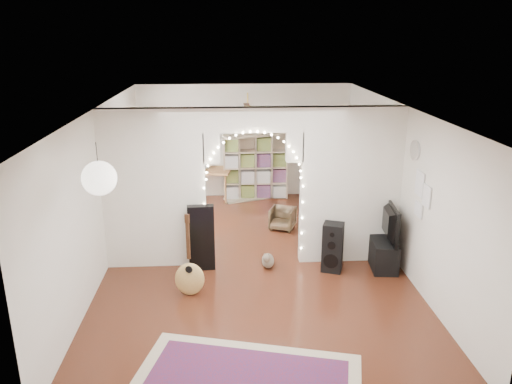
{
  "coord_description": "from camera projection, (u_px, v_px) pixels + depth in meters",
  "views": [
    {
      "loc": [
        -0.45,
        -7.97,
        3.84
      ],
      "look_at": [
        0.06,
        0.3,
        1.18
      ],
      "focal_mm": 35.0,
      "sensor_mm": 36.0,
      "label": 1
    }
  ],
  "objects": [
    {
      "name": "divider_wall",
      "position": [
        253.0,
        184.0,
        8.34
      ],
      "size": [
        5.0,
        0.2,
        2.7
      ],
      "color": "silver",
      "rests_on": "floor"
    },
    {
      "name": "ceiling_fan",
      "position": [
        248.0,
        108.0,
        9.94
      ],
      "size": [
        1.1,
        1.1,
        0.3
      ],
      "primitive_type": null,
      "color": "#B38F3B",
      "rests_on": "ceiling"
    },
    {
      "name": "picture_frames",
      "position": [
        421.0,
        195.0,
        7.51
      ],
      "size": [
        0.02,
        0.5,
        0.7
      ],
      "primitive_type": null,
      "color": "white",
      "rests_on": "wall_right"
    },
    {
      "name": "ceiling",
      "position": [
        253.0,
        107.0,
        7.95
      ],
      "size": [
        5.0,
        7.5,
        0.02
      ],
      "primitive_type": "cube",
      "color": "white",
      "rests_on": "wall_back"
    },
    {
      "name": "paper_lantern",
      "position": [
        99.0,
        178.0,
        5.69
      ],
      "size": [
        0.4,
        0.4,
        0.4
      ],
      "primitive_type": "sphere",
      "color": "white",
      "rests_on": "ceiling"
    },
    {
      "name": "wall_back",
      "position": [
        245.0,
        141.0,
        11.92
      ],
      "size": [
        5.0,
        0.02,
        2.7
      ],
      "primitive_type": "cube",
      "color": "silver",
      "rests_on": "floor"
    },
    {
      "name": "floor",
      "position": [
        254.0,
        261.0,
        8.77
      ],
      "size": [
        7.5,
        7.5,
        0.0
      ],
      "primitive_type": "plane",
      "color": "black",
      "rests_on": "ground"
    },
    {
      "name": "tabby_cat",
      "position": [
        268.0,
        260.0,
        8.49
      ],
      "size": [
        0.29,
        0.5,
        0.33
      ],
      "rotation": [
        0.0,
        0.0,
        -0.26
      ],
      "color": "brown",
      "rests_on": "floor"
    },
    {
      "name": "fairy_lights",
      "position": [
        254.0,
        179.0,
        8.18
      ],
      "size": [
        1.64,
        0.04,
        1.6
      ],
      "primitive_type": null,
      "color": "#FFEABF",
      "rests_on": "divider_wall"
    },
    {
      "name": "wall_clock",
      "position": [
        415.0,
        150.0,
        7.71
      ],
      "size": [
        0.03,
        0.31,
        0.31
      ],
      "primitive_type": "cylinder",
      "rotation": [
        0.0,
        1.57,
        0.0
      ],
      "color": "white",
      "rests_on": "wall_right"
    },
    {
      "name": "guitar_case",
      "position": [
        201.0,
        238.0,
        8.31
      ],
      "size": [
        0.44,
        0.18,
        1.14
      ],
      "primitive_type": "cube",
      "rotation": [
        0.0,
        0.0,
        0.08
      ],
      "color": "black",
      "rests_on": "floor"
    },
    {
      "name": "acoustic_guitar",
      "position": [
        189.0,
        266.0,
        7.49
      ],
      "size": [
        0.47,
        0.3,
        1.12
      ],
      "rotation": [
        0.0,
        0.0,
        -0.36
      ],
      "color": "#AD8945",
      "rests_on": "floor"
    },
    {
      "name": "wall_left",
      "position": [
        102.0,
        191.0,
        8.21
      ],
      "size": [
        0.02,
        7.5,
        2.7
      ],
      "primitive_type": "cube",
      "color": "silver",
      "rests_on": "floor"
    },
    {
      "name": "tv",
      "position": [
        384.0,
        220.0,
        8.42
      ],
      "size": [
        0.26,
        1.08,
        0.62
      ],
      "primitive_type": "imported",
      "rotation": [
        0.0,
        0.0,
        1.46
      ],
      "color": "black",
      "rests_on": "media_console"
    },
    {
      "name": "bookcase",
      "position": [
        255.0,
        167.0,
        11.87
      ],
      "size": [
        1.56,
        0.88,
        1.56
      ],
      "primitive_type": "cube",
      "rotation": [
        0.0,
        0.0,
        0.34
      ],
      "color": "#C6AE90",
      "rests_on": "floor"
    },
    {
      "name": "dining_table",
      "position": [
        206.0,
        172.0,
        11.84
      ],
      "size": [
        1.32,
        0.99,
        0.76
      ],
      "rotation": [
        0.0,
        0.0,
        -0.17
      ],
      "color": "brown",
      "rests_on": "floor"
    },
    {
      "name": "wall_right",
      "position": [
        399.0,
        185.0,
        8.51
      ],
      "size": [
        0.02,
        7.5,
        2.7
      ],
      "primitive_type": "cube",
      "color": "silver",
      "rests_on": "floor"
    },
    {
      "name": "window",
      "position": [
        124.0,
        156.0,
        9.88
      ],
      "size": [
        0.04,
        1.2,
        1.4
      ],
      "primitive_type": "cube",
      "color": "white",
      "rests_on": "wall_left"
    },
    {
      "name": "dining_chair_left",
      "position": [
        185.0,
        230.0,
        9.42
      ],
      "size": [
        0.64,
        0.66,
        0.57
      ],
      "primitive_type": "imported",
      "rotation": [
        0.0,
        0.0,
        -0.06
      ],
      "color": "#4C3A26",
      "rests_on": "floor"
    },
    {
      "name": "wall_front",
      "position": [
        275.0,
        304.0,
        4.8
      ],
      "size": [
        5.0,
        0.02,
        2.7
      ],
      "primitive_type": "cube",
      "color": "silver",
      "rests_on": "floor"
    },
    {
      "name": "media_console",
      "position": [
        382.0,
        251.0,
        8.59
      ],
      "size": [
        0.5,
        1.04,
        0.5
      ],
      "primitive_type": "cube",
      "rotation": [
        0.0,
        0.0,
        -0.11
      ],
      "color": "black",
      "rests_on": "floor"
    },
    {
      "name": "dining_chair_right",
      "position": [
        282.0,
        218.0,
        10.15
      ],
      "size": [
        0.62,
        0.63,
        0.45
      ],
      "primitive_type": "imported",
      "rotation": [
        0.0,
        0.0,
        -0.36
      ],
      "color": "#4C3A26",
      "rests_on": "floor"
    },
    {
      "name": "floor_speaker",
      "position": [
        333.0,
        247.0,
        8.3
      ],
      "size": [
        0.41,
        0.38,
        0.84
      ],
      "rotation": [
        0.0,
        0.0,
        -0.35
      ],
      "color": "black",
      "rests_on": "floor"
    },
    {
      "name": "flower_vase",
      "position": [
        206.0,
        165.0,
        11.78
      ],
      "size": [
        0.21,
        0.21,
        0.19
      ],
      "primitive_type": "imported",
      "rotation": [
        0.0,
        0.0,
        -0.17
      ],
      "color": "silver",
      "rests_on": "dining_table"
    }
  ]
}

